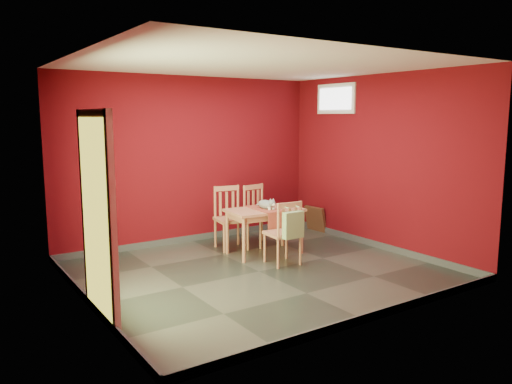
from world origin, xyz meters
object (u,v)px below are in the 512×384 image
chair_far_right (259,214)px  tote_bag (293,225)px  cat (266,203)px  dining_table (265,215)px  picture_frame (315,219)px  chair_far_left (230,217)px  chair_near (284,232)px

chair_far_right → tote_bag: size_ratio=2.23×
tote_bag → cat: 0.85m
chair_far_right → cat: (-0.24, -0.54, 0.29)m
dining_table → chair_far_right: 0.61m
chair_far_right → cat: size_ratio=2.60×
tote_bag → picture_frame: bearing=42.0°
cat → picture_frame: (1.60, 0.73, -0.56)m
chair_far_left → tote_bag: chair_far_left is taller
picture_frame → tote_bag: bearing=-138.0°
picture_frame → dining_table: bearing=-155.8°
picture_frame → chair_far_left: bearing=-175.1°
dining_table → chair_near: chair_near is taller
chair_near → tote_bag: bearing=-93.0°
chair_near → dining_table: bearing=81.8°
picture_frame → cat: bearing=-155.5°
dining_table → chair_far_right: (0.27, 0.54, -0.11)m
chair_far_left → picture_frame: bearing=4.9°
chair_far_left → tote_bag: size_ratio=2.26×
chair_near → chair_far_right: bearing=72.7°
dining_table → picture_frame: dining_table is taller
chair_far_left → tote_bag: 1.41m
chair_far_right → dining_table: bearing=-116.6°
cat → picture_frame: size_ratio=0.81×
chair_far_right → picture_frame: size_ratio=2.10×
chair_far_left → chair_far_right: (0.53, -0.04, -0.01)m
chair_far_left → chair_far_right: chair_far_left is taller
chair_far_left → picture_frame: size_ratio=2.14×
tote_bag → cat: size_ratio=1.17×
chair_near → cat: chair_near is taller
chair_far_left → dining_table: bearing=-65.5°
chair_far_right → tote_bag: bearing=-105.1°
chair_near → cat: (0.11, 0.61, 0.32)m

